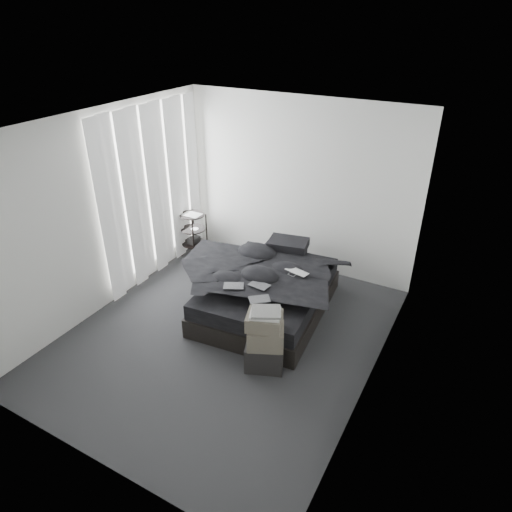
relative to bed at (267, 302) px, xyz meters
The scene contains 25 objects.
floor 0.77m from the bed, 105.72° to the right, with size 3.60×4.20×0.01m, color #2D2D2F.
ceiling 2.58m from the bed, 105.72° to the right, with size 3.60×4.20×0.01m, color white.
wall_back 1.81m from the bed, 98.57° to the left, with size 3.60×0.01×2.60m, color silver.
wall_front 3.07m from the bed, 94.16° to the right, with size 3.60×0.01×2.60m, color silver.
wall_left 2.43m from the bed, 159.95° to the right, with size 0.01×4.20×2.60m, color silver.
wall_right 2.11m from the bed, 24.67° to the right, with size 0.01×4.20×2.60m, color silver.
window_left 2.34m from the bed, behind, with size 0.02×2.00×2.30m, color white.
curtain_left 2.26m from the bed, behind, with size 0.06×2.12×2.48m, color white.
bed is the anchor object (origin of this frame).
mattress 0.24m from the bed, ahead, with size 1.41×1.88×0.21m, color black.
duvet 0.45m from the bed, 84.71° to the right, with size 1.43×1.66×0.23m, color black.
pillow_lower 0.86m from the bed, 98.87° to the left, with size 0.58×0.40×0.13m, color black.
pillow_upper 0.91m from the bed, 93.82° to the left, with size 0.55×0.38×0.12m, color black.
laptop 0.68m from the bed, 12.79° to the left, with size 0.31×0.20×0.02m, color silver.
comic_a 0.80m from the bed, 109.15° to the right, with size 0.24×0.16×0.01m, color black.
comic_b 0.69m from the bed, 77.58° to the right, with size 0.24×0.16×0.01m, color black.
comic_c 0.89m from the bed, 70.29° to the right, with size 0.24×0.16×0.01m, color black.
side_stand 1.95m from the bed, 155.65° to the left, with size 0.40×0.40×0.73m, color black.
papers 2.02m from the bed, 155.87° to the left, with size 0.28×0.21×0.01m, color white.
floor_books 1.46m from the bed, 159.36° to the left, with size 0.13×0.18×0.13m, color black.
box_lower 1.10m from the bed, 63.75° to the right, with size 0.43×0.33×0.31m, color black.
box_mid 1.15m from the bed, 63.31° to the right, with size 0.40×0.31×0.24m, color #5C5648.
box_upper 1.21m from the bed, 64.23° to the right, with size 0.38×0.30×0.17m, color #5C5648.
art_book_white 1.26m from the bed, 63.75° to the right, with size 0.32×0.26×0.03m, color silver.
art_book_snake 1.28m from the bed, 63.31° to the right, with size 0.31×0.25×0.03m, color silver.
Camera 1 is at (2.53, -3.80, 3.63)m, focal length 32.00 mm.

